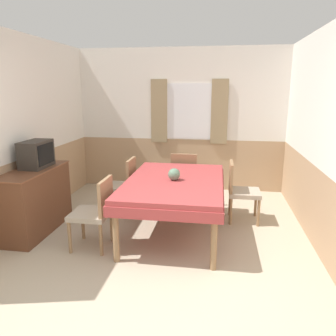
{
  "coord_description": "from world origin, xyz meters",
  "views": [
    {
      "loc": [
        0.72,
        -2.31,
        1.87
      ],
      "look_at": [
        0.09,
        1.72,
        0.88
      ],
      "focal_mm": 35.0,
      "sensor_mm": 36.0,
      "label": 1
    }
  ],
  "objects_px": {
    "dining_table": "(175,187)",
    "tv": "(36,154)",
    "chair_head_window": "(184,176)",
    "sideboard": "(35,200)",
    "chair_left_far": "(123,184)",
    "chair_left_near": "(95,210)",
    "vase": "(174,174)",
    "chair_right_far": "(240,189)"
  },
  "relations": [
    {
      "from": "chair_left_near",
      "to": "tv",
      "type": "relative_size",
      "value": 1.84
    },
    {
      "from": "vase",
      "to": "sideboard",
      "type": "bearing_deg",
      "value": -173.6
    },
    {
      "from": "chair_left_far",
      "to": "vase",
      "type": "distance_m",
      "value": 1.1
    },
    {
      "from": "dining_table",
      "to": "vase",
      "type": "xyz_separation_m",
      "value": [
        -0.0,
        -0.03,
        0.18
      ]
    },
    {
      "from": "chair_right_far",
      "to": "chair_left_far",
      "type": "xyz_separation_m",
      "value": [
        -1.74,
        0.0,
        0.0
      ]
    },
    {
      "from": "chair_left_near",
      "to": "sideboard",
      "type": "bearing_deg",
      "value": 71.18
    },
    {
      "from": "chair_right_far",
      "to": "vase",
      "type": "xyz_separation_m",
      "value": [
        -0.87,
        -0.6,
        0.34
      ]
    },
    {
      "from": "tv",
      "to": "sideboard",
      "type": "bearing_deg",
      "value": -89.48
    },
    {
      "from": "dining_table",
      "to": "chair_left_far",
      "type": "bearing_deg",
      "value": 146.92
    },
    {
      "from": "chair_right_far",
      "to": "chair_left_far",
      "type": "distance_m",
      "value": 1.74
    },
    {
      "from": "chair_left_near",
      "to": "tv",
      "type": "height_order",
      "value": "tv"
    },
    {
      "from": "chair_right_far",
      "to": "tv",
      "type": "distance_m",
      "value": 2.85
    },
    {
      "from": "chair_head_window",
      "to": "vase",
      "type": "xyz_separation_m",
      "value": [
        -0.0,
        -1.22,
        0.34
      ]
    },
    {
      "from": "chair_head_window",
      "to": "chair_left_near",
      "type": "relative_size",
      "value": 1.0
    },
    {
      "from": "dining_table",
      "to": "tv",
      "type": "height_order",
      "value": "tv"
    },
    {
      "from": "chair_head_window",
      "to": "tv",
      "type": "height_order",
      "value": "tv"
    },
    {
      "from": "chair_left_near",
      "to": "vase",
      "type": "relative_size",
      "value": 5.57
    },
    {
      "from": "dining_table",
      "to": "tv",
      "type": "relative_size",
      "value": 4.06
    },
    {
      "from": "chair_head_window",
      "to": "sideboard",
      "type": "height_order",
      "value": "chair_head_window"
    },
    {
      "from": "chair_left_near",
      "to": "sideboard",
      "type": "relative_size",
      "value": 0.72
    },
    {
      "from": "chair_head_window",
      "to": "sideboard",
      "type": "relative_size",
      "value": 0.72
    },
    {
      "from": "chair_right_far",
      "to": "tv",
      "type": "xyz_separation_m",
      "value": [
        -2.71,
        -0.67,
        0.56
      ]
    },
    {
      "from": "chair_left_far",
      "to": "sideboard",
      "type": "height_order",
      "value": "chair_left_far"
    },
    {
      "from": "dining_table",
      "to": "chair_right_far",
      "type": "height_order",
      "value": "chair_right_far"
    },
    {
      "from": "chair_head_window",
      "to": "chair_left_near",
      "type": "xyz_separation_m",
      "value": [
        -0.87,
        -1.76,
        0.0
      ]
    },
    {
      "from": "sideboard",
      "to": "tv",
      "type": "bearing_deg",
      "value": 90.52
    },
    {
      "from": "chair_head_window",
      "to": "chair_left_far",
      "type": "relative_size",
      "value": 1.0
    },
    {
      "from": "chair_left_near",
      "to": "vase",
      "type": "height_order",
      "value": "vase"
    },
    {
      "from": "chair_right_far",
      "to": "sideboard",
      "type": "height_order",
      "value": "chair_right_far"
    },
    {
      "from": "chair_head_window",
      "to": "chair_left_far",
      "type": "height_order",
      "value": "same"
    },
    {
      "from": "tv",
      "to": "chair_left_far",
      "type": "bearing_deg",
      "value": 34.56
    },
    {
      "from": "chair_left_near",
      "to": "vase",
      "type": "xyz_separation_m",
      "value": [
        0.86,
        0.54,
        0.34
      ]
    },
    {
      "from": "chair_right_far",
      "to": "chair_left_near",
      "type": "height_order",
      "value": "same"
    },
    {
      "from": "chair_head_window",
      "to": "sideboard",
      "type": "distance_m",
      "value": 2.33
    },
    {
      "from": "chair_left_far",
      "to": "sideboard",
      "type": "distance_m",
      "value": 1.26
    },
    {
      "from": "chair_head_window",
      "to": "chair_left_near",
      "type": "bearing_deg",
      "value": -116.3
    },
    {
      "from": "dining_table",
      "to": "chair_head_window",
      "type": "height_order",
      "value": "chair_head_window"
    },
    {
      "from": "chair_left_near",
      "to": "dining_table",
      "type": "bearing_deg",
      "value": -56.92
    },
    {
      "from": "chair_right_far",
      "to": "tv",
      "type": "bearing_deg",
      "value": -76.14
    },
    {
      "from": "chair_right_far",
      "to": "chair_left_near",
      "type": "distance_m",
      "value": 2.08
    },
    {
      "from": "sideboard",
      "to": "tv",
      "type": "height_order",
      "value": "tv"
    },
    {
      "from": "chair_left_far",
      "to": "vase",
      "type": "height_order",
      "value": "vase"
    }
  ]
}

